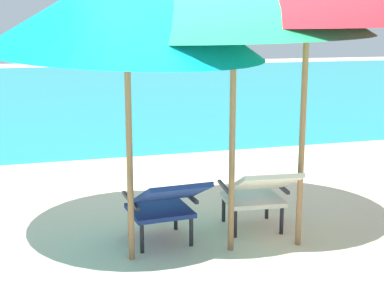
{
  "coord_description": "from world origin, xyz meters",
  "views": [
    {
      "loc": [
        -1.49,
        -4.54,
        1.89
      ],
      "look_at": [
        0.0,
        0.51,
        0.75
      ],
      "focal_mm": 52.11,
      "sensor_mm": 36.0,
      "label": 1
    }
  ],
  "objects": [
    {
      "name": "lounge_chair_right",
      "position": [
        0.45,
        -0.09,
        0.4
      ],
      "size": [
        0.61,
        0.92,
        0.68
      ],
      "color": "silver",
      "rests_on": "ground_plane"
    },
    {
      "name": "ocean_band",
      "position": [
        0.0,
        12.24,
        0.0
      ],
      "size": [
        40.0,
        18.0,
        0.01
      ],
      "primitive_type": "cube",
      "color": "teal",
      "rests_on": "ground_plane"
    },
    {
      "name": "ground_plane",
      "position": [
        0.0,
        4.0,
        0.0
      ],
      "size": [
        40.0,
        40.0,
        0.0
      ],
      "primitive_type": "plane",
      "color": "beige"
    },
    {
      "name": "beach_umbrella_left",
      "position": [
        -0.76,
        -0.31,
        2.01
      ],
      "size": [
        2.89,
        2.91,
        2.41
      ],
      "color": "olive",
      "rests_on": "ground_plane"
    },
    {
      "name": "lounge_chair_left",
      "position": [
        -0.43,
        -0.16,
        0.4
      ],
      "size": [
        0.59,
        0.91,
        0.68
      ],
      "color": "navy",
      "rests_on": "ground_plane"
    }
  ]
}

